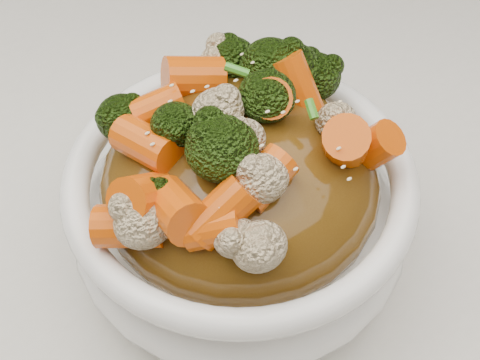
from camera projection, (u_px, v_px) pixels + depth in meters
tablecloth at (220, 301)px, 0.47m from camera, size 1.20×0.80×0.04m
bowl at (240, 213)px, 0.44m from camera, size 0.26×0.26×0.08m
sauce_base at (240, 183)px, 0.42m from camera, size 0.21×0.21×0.09m
carrots at (240, 110)px, 0.37m from camera, size 0.21×0.21×0.05m
broccoli at (240, 111)px, 0.37m from camera, size 0.21×0.21×0.04m
cauliflower at (240, 114)px, 0.38m from camera, size 0.21×0.21×0.03m
scallions at (240, 109)px, 0.37m from camera, size 0.16×0.16×0.02m
sesame_seeds at (240, 109)px, 0.37m from camera, size 0.19×0.19×0.01m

